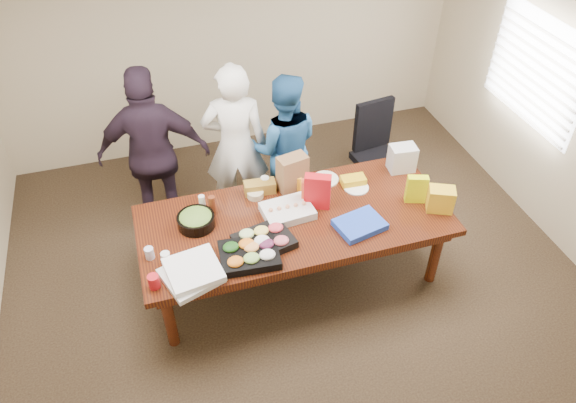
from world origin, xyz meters
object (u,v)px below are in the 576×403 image
object	(u,v)px
person_right	(284,147)
office_chair	(378,157)
conference_table	(295,247)
person_center	(236,146)
sheet_cake	(287,211)
salad_bowl	(196,221)

from	to	relation	value
person_right	office_chair	bearing A→B (deg)	-172.05
conference_table	person_center	xyz separation A→B (m)	(-0.30, 1.04, 0.53)
conference_table	person_center	distance (m)	1.21
sheet_cake	person_right	bearing A→B (deg)	70.49
conference_table	office_chair	distance (m)	1.55
person_right	sheet_cake	xyz separation A→B (m)	(-0.25, -0.94, -0.02)
conference_table	salad_bowl	world-z (taller)	salad_bowl
person_center	person_right	distance (m)	0.51
office_chair	person_right	xyz separation A→B (m)	(-1.05, 0.11, 0.28)
person_right	conference_table	bearing A→B (deg)	92.92
sheet_cake	person_center	bearing A→B (deg)	99.54
person_center	person_right	world-z (taller)	person_center
sheet_cake	conference_table	bearing A→B (deg)	-59.87
office_chair	salad_bowl	size ratio (longest dim) A/B	3.21
person_center	person_right	xyz separation A→B (m)	(0.50, -0.03, -0.09)
person_right	salad_bowl	size ratio (longest dim) A/B	4.87
office_chair	person_right	world-z (taller)	person_right
office_chair	person_center	bearing A→B (deg)	166.73
person_center	office_chair	bearing A→B (deg)	-173.21
office_chair	person_right	bearing A→B (deg)	165.98
person_center	person_right	size ratio (longest dim) A/B	1.11
person_center	conference_table	bearing A→B (deg)	118.04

